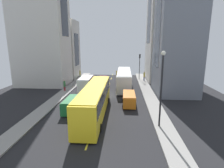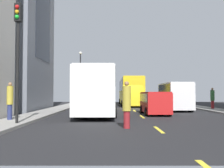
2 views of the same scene
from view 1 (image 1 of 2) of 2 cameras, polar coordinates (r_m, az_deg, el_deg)
ground_plane at (r=30.73m, az=-2.19°, el=-3.66°), size 40.88×40.88×0.00m
sidewalk_west at (r=30.86m, az=11.66°, el=-3.71°), size 2.06×44.00×0.15m
sidewalk_east at (r=32.31m, az=-15.40°, el=-3.16°), size 2.06×44.00×0.15m
lane_stripe_0 at (r=51.15m, az=0.22°, el=3.01°), size 0.16×2.00×0.01m
lane_stripe_1 at (r=45.26m, az=-0.25°, el=1.72°), size 0.16×2.00×0.01m
lane_stripe_2 at (r=39.41m, az=-0.85°, el=0.04°), size 0.16×2.00×0.01m
lane_stripe_3 at (r=33.60m, az=-1.67°, el=-2.21°), size 0.16×2.00×0.01m
lane_stripe_4 at (r=27.88m, az=-2.82°, el=-5.39°), size 0.16×2.00×0.01m
lane_stripe_5 at (r=22.31m, az=-4.59°, el=-10.19°), size 0.16×2.00×0.01m
lane_stripe_6 at (r=17.03m, az=-7.62°, el=-18.03°), size 0.16×2.00×0.01m
building_west_1 at (r=33.27m, az=19.84°, el=15.19°), size 6.62×8.65×21.03m
building_east_0 at (r=48.27m, az=-16.82°, el=10.24°), size 10.10×7.19×14.01m
city_bus_white at (r=35.80m, az=3.79°, el=1.99°), size 2.80×12.81×3.35m
streetcar_yellow at (r=22.36m, az=-5.39°, el=-4.37°), size 2.70×14.14×3.59m
delivery_van_white at (r=33.69m, az=-8.17°, el=0.34°), size 2.25×5.48×2.58m
car_red_0 at (r=37.33m, az=-2.95°, el=0.89°), size 1.87×4.69×1.72m
car_orange_1 at (r=26.08m, az=5.36°, el=-4.43°), size 1.88×4.61×1.70m
car_green_2 at (r=24.06m, az=-12.23°, el=-6.11°), size 2.04×4.37×1.74m
pedestrian_waiting_curb at (r=45.63m, az=-9.97°, el=3.22°), size 0.29×0.29×2.06m
pedestrian_crossing_near at (r=44.56m, az=1.50°, el=3.02°), size 0.39×0.39×2.17m
pedestrian_walking_far at (r=34.13m, az=-14.65°, el=-0.32°), size 0.38×0.38×2.00m
pedestrian_crossing_mid at (r=42.46m, az=10.03°, el=2.50°), size 0.35×0.35×2.08m
traffic_light_near_corner at (r=43.50m, az=8.64°, el=6.82°), size 0.32×0.44×5.95m
streetlamp_near at (r=18.80m, az=15.29°, el=0.57°), size 0.44×0.44×7.80m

